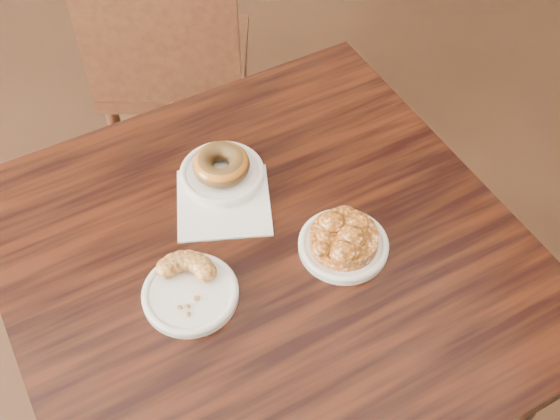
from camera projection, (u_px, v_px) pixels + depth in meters
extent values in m
cube|color=black|center=(269.00, 361.00, 1.43)|extent=(1.00, 1.00, 0.75)
cube|color=white|center=(224.00, 202.00, 1.20)|extent=(0.18, 0.18, 0.00)
cylinder|color=white|center=(222.00, 174.00, 1.23)|extent=(0.15, 0.15, 0.01)
cylinder|color=white|center=(190.00, 294.00, 1.08)|extent=(0.15, 0.15, 0.01)
cylinder|color=white|center=(343.00, 246.00, 1.14)|extent=(0.15, 0.15, 0.01)
torus|color=#995F16|center=(221.00, 165.00, 1.21)|extent=(0.10, 0.10, 0.04)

